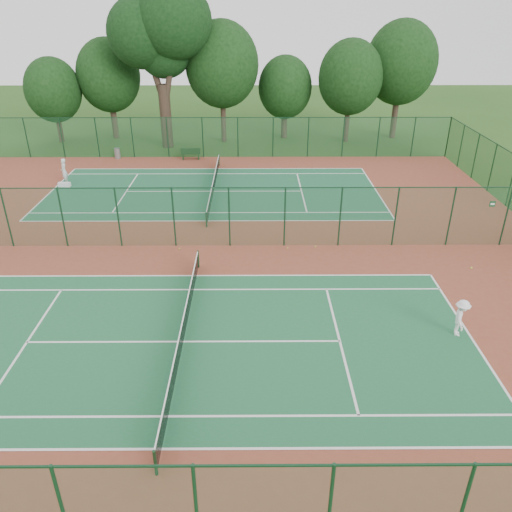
{
  "coord_description": "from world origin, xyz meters",
  "views": [
    {
      "loc": [
        2.87,
        -25.54,
        12.46
      ],
      "look_at": [
        2.99,
        -4.43,
        1.6
      ],
      "focal_mm": 35.0,
      "sensor_mm": 36.0,
      "label": 1
    }
  ],
  "objects_px": {
    "player_near": "(461,318)",
    "trash_bin": "(117,153)",
    "bench": "(191,154)",
    "big_tree": "(160,32)",
    "player_far": "(64,171)",
    "kit_bag": "(64,185)"
  },
  "relations": [
    {
      "from": "bench",
      "to": "big_tree",
      "type": "distance_m",
      "value": 10.78
    },
    {
      "from": "player_far",
      "to": "big_tree",
      "type": "relative_size",
      "value": 0.14
    },
    {
      "from": "bench",
      "to": "kit_bag",
      "type": "relative_size",
      "value": 1.94
    },
    {
      "from": "bench",
      "to": "kit_bag",
      "type": "height_order",
      "value": "bench"
    },
    {
      "from": "kit_bag",
      "to": "big_tree",
      "type": "distance_m",
      "value": 16.38
    },
    {
      "from": "trash_bin",
      "to": "player_far",
      "type": "bearing_deg",
      "value": -109.06
    },
    {
      "from": "player_near",
      "to": "big_tree",
      "type": "distance_m",
      "value": 35.66
    },
    {
      "from": "player_near",
      "to": "big_tree",
      "type": "relative_size",
      "value": 0.12
    },
    {
      "from": "player_near",
      "to": "kit_bag",
      "type": "xyz_separation_m",
      "value": [
        -22.64,
        18.66,
        -0.67
      ]
    },
    {
      "from": "player_far",
      "to": "kit_bag",
      "type": "xyz_separation_m",
      "value": [
        0.13,
        -0.74,
        -0.8
      ]
    },
    {
      "from": "player_near",
      "to": "big_tree",
      "type": "xyz_separation_m",
      "value": [
        -16.51,
        30.26,
        9.15
      ]
    },
    {
      "from": "kit_bag",
      "to": "big_tree",
      "type": "relative_size",
      "value": 0.06
    },
    {
      "from": "player_near",
      "to": "player_far",
      "type": "xyz_separation_m",
      "value": [
        -22.77,
        19.4,
        0.13
      ]
    },
    {
      "from": "trash_bin",
      "to": "bench",
      "type": "height_order",
      "value": "bench"
    },
    {
      "from": "player_far",
      "to": "bench",
      "type": "bearing_deg",
      "value": 112.79
    },
    {
      "from": "big_tree",
      "to": "player_far",
      "type": "bearing_deg",
      "value": -119.97
    },
    {
      "from": "player_near",
      "to": "big_tree",
      "type": "height_order",
      "value": "big_tree"
    },
    {
      "from": "player_near",
      "to": "kit_bag",
      "type": "height_order",
      "value": "player_near"
    },
    {
      "from": "player_far",
      "to": "kit_bag",
      "type": "distance_m",
      "value": 1.1
    },
    {
      "from": "player_near",
      "to": "trash_bin",
      "type": "height_order",
      "value": "player_near"
    },
    {
      "from": "trash_bin",
      "to": "big_tree",
      "type": "xyz_separation_m",
      "value": [
        3.94,
        4.13,
        9.53
      ]
    },
    {
      "from": "player_near",
      "to": "trash_bin",
      "type": "distance_m",
      "value": 33.18
    }
  ]
}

